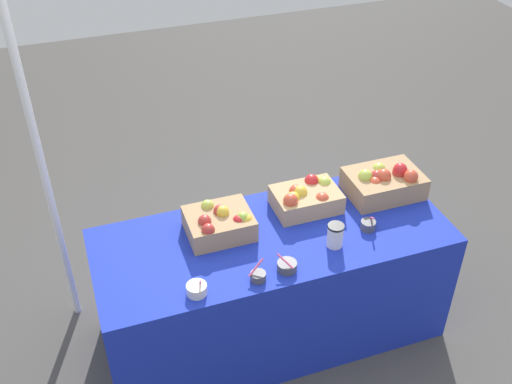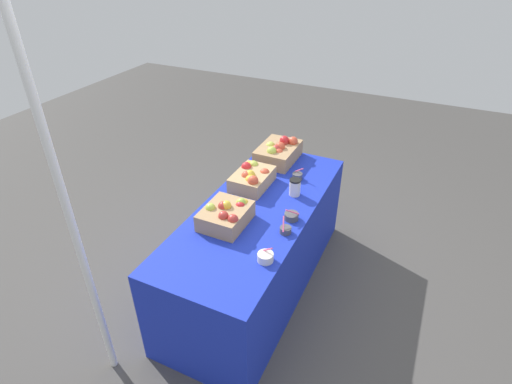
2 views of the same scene
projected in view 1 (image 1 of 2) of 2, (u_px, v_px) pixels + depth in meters
ground_plane at (271, 329)px, 3.67m from camera, size 10.00×10.00×0.00m
table at (272, 285)px, 3.46m from camera, size 1.90×0.76×0.74m
apple_crate_left at (385, 182)px, 3.49m from camera, size 0.42×0.30×0.20m
apple_crate_middle at (306, 197)px, 3.39m from camera, size 0.36×0.25×0.16m
apple_crate_right at (220, 223)px, 3.21m from camera, size 0.34×0.28×0.16m
sample_bowl_near at (287, 266)px, 3.01m from camera, size 0.10×0.10×0.10m
sample_bowl_mid at (368, 225)px, 3.26m from camera, size 0.08×0.09×0.11m
sample_bowl_far at (197, 289)px, 2.88m from camera, size 0.10×0.10×0.10m
sample_bowl_extra at (258, 276)px, 2.95m from camera, size 0.09×0.08×0.10m
coffee_cup at (335, 235)px, 3.13m from camera, size 0.09×0.09×0.13m
tent_pole at (39, 156)px, 3.12m from camera, size 0.04×0.04×2.28m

